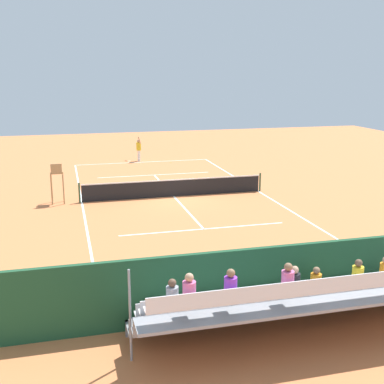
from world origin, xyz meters
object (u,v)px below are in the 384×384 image
object	(u,v)px
tennis_racket	(129,161)
bleacher_stand	(302,300)
tennis_ball_near	(171,162)
equipment_bag	(310,291)
tennis_player	(139,148)
courtside_bench	(365,272)
umpire_chair	(57,179)
tennis_net	(174,188)

from	to	relation	value
tennis_racket	bleacher_stand	bearing A→B (deg)	92.07
bleacher_stand	tennis_ball_near	distance (m)	25.72
equipment_bag	tennis_player	bearing A→B (deg)	-86.53
courtside_bench	tennis_player	bearing A→B (deg)	-81.97
equipment_bag	tennis_racket	bearing A→B (deg)	-84.76
equipment_bag	courtside_bench	bearing A→B (deg)	-176.29
tennis_ball_near	bleacher_stand	bearing A→B (deg)	85.45
bleacher_stand	umpire_chair	bearing A→B (deg)	-68.18
tennis_racket	tennis_ball_near	xyz separation A→B (m)	(-3.02, 1.38, 0.02)
tennis_racket	tennis_ball_near	world-z (taller)	tennis_ball_near
tennis_net	tennis_ball_near	bearing A→B (deg)	-101.33
courtside_bench	tennis_racket	bearing A→B (deg)	-80.26
umpire_chair	equipment_bag	size ratio (longest dim) A/B	2.38
courtside_bench	tennis_racket	size ratio (longest dim) A/B	3.49
bleacher_stand	tennis_net	bearing A→B (deg)	-89.97
tennis_net	bleacher_stand	bearing A→B (deg)	90.03
umpire_chair	tennis_racket	distance (m)	12.70
tennis_net	tennis_ball_near	size ratio (longest dim) A/B	156.06
courtside_bench	equipment_bag	world-z (taller)	courtside_bench
bleacher_stand	courtside_bench	distance (m)	3.94
tennis_net	tennis_ball_near	xyz separation A→B (m)	(-2.05, -10.23, -0.47)
tennis_racket	tennis_ball_near	size ratio (longest dim) A/B	7.81
umpire_chair	tennis_player	distance (m)	12.87
tennis_player	tennis_racket	distance (m)	1.28
tennis_player	tennis_racket	bearing A→B (deg)	-8.49
tennis_ball_near	courtside_bench	bearing A→B (deg)	93.06
courtside_bench	bleacher_stand	bearing A→B (deg)	32.76
tennis_player	tennis_racket	world-z (taller)	tennis_player
equipment_bag	tennis_racket	distance (m)	25.11
tennis_net	tennis_player	distance (m)	11.50
courtside_bench	equipment_bag	size ratio (longest dim) A/B	2.00
umpire_chair	courtside_bench	bearing A→B (deg)	125.38
bleacher_stand	umpire_chair	world-z (taller)	bleacher_stand
umpire_chair	tennis_ball_near	world-z (taller)	umpire_chair
equipment_bag	bleacher_stand	bearing A→B (deg)	56.57
bleacher_stand	courtside_bench	bearing A→B (deg)	-147.24
tennis_player	tennis_ball_near	size ratio (longest dim) A/B	29.18
tennis_net	bleacher_stand	distance (m)	15.40
courtside_bench	equipment_bag	bearing A→B (deg)	3.71
courtside_bench	tennis_racket	xyz separation A→B (m)	(4.27, -24.88, -0.54)
courtside_bench	tennis_ball_near	xyz separation A→B (m)	(1.26, -23.50, -0.53)
umpire_chair	tennis_player	xyz separation A→B (m)	(-6.01, -11.38, -0.30)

